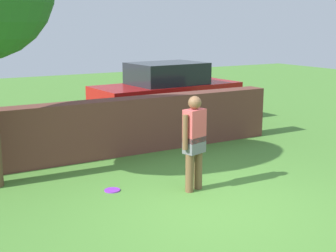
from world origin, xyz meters
name	(u,v)px	position (x,y,z in m)	size (l,w,h in m)	color
ground_plane	(213,210)	(0.00, 0.00, 0.00)	(40.00, 40.00, 0.00)	#4C8433
brick_wall	(47,135)	(-1.50, 3.58, 0.61)	(10.75, 0.50, 1.21)	brown
person	(194,139)	(0.22, 0.87, 0.90)	(0.52, 0.31, 1.62)	brown
car	(167,93)	(2.58, 5.92, 0.86)	(4.31, 2.15, 1.72)	#A51111
frisbee_purple	(112,190)	(-1.00, 1.53, 0.01)	(0.27, 0.27, 0.02)	purple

